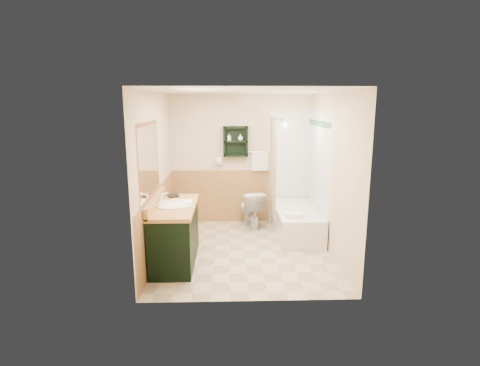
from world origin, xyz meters
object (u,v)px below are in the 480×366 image
object	(u,v)px
wall_shelf	(236,141)
toilet	(251,209)
vanity_book	(167,189)
soap_bottle_b	(240,138)
hair_dryer	(219,160)
soap_bottle_a	(229,139)
vanity	(175,234)
bathtub	(296,222)

from	to	relation	value
wall_shelf	toilet	world-z (taller)	wall_shelf
toilet	vanity_book	bearing A→B (deg)	24.88
soap_bottle_b	wall_shelf	bearing A→B (deg)	176.82
hair_dryer	soap_bottle_a	bearing A→B (deg)	-9.38
wall_shelf	vanity	world-z (taller)	wall_shelf
toilet	soap_bottle_b	world-z (taller)	soap_bottle_b
soap_bottle_a	soap_bottle_b	xyz separation A→B (m)	(0.21, 0.00, 0.02)
vanity	wall_shelf	bearing A→B (deg)	63.29
vanity_book	bathtub	bearing A→B (deg)	-2.11
vanity_book	vanity	bearing A→B (deg)	-88.91
wall_shelf	soap_bottle_a	xyz separation A→B (m)	(-0.12, -0.01, 0.04)
wall_shelf	soap_bottle_a	distance (m)	0.13
toilet	soap_bottle_b	distance (m)	1.31
hair_dryer	vanity_book	size ratio (longest dim) A/B	1.08
vanity	vanity_book	distance (m)	0.74
wall_shelf	vanity	distance (m)	2.29
vanity	vanity_book	world-z (taller)	vanity_book
soap_bottle_a	hair_dryer	bearing A→B (deg)	170.62
soap_bottle_b	bathtub	bearing A→B (deg)	-37.17
hair_dryer	soap_bottle_b	world-z (taller)	soap_bottle_b
hair_dryer	toilet	distance (m)	1.07
hair_dryer	vanity	xyz separation A→B (m)	(-0.59, -1.80, -0.78)
hair_dryer	vanity_book	bearing A→B (deg)	-120.05
bathtub	vanity_book	distance (m)	2.28
vanity_book	toilet	bearing A→B (deg)	20.41
soap_bottle_b	soap_bottle_a	bearing A→B (deg)	180.00
vanity	soap_bottle_b	world-z (taller)	soap_bottle_b
vanity	bathtub	bearing A→B (deg)	29.01
hair_dryer	soap_bottle_b	size ratio (longest dim) A/B	2.05
toilet	vanity_book	world-z (taller)	vanity_book
hair_dryer	soap_bottle_a	world-z (taller)	soap_bottle_a
vanity	soap_bottle_a	distance (m)	2.26
toilet	soap_bottle_a	distance (m)	1.34
bathtub	vanity_book	world-z (taller)	vanity_book
vanity	bathtub	xyz separation A→B (m)	(1.92, 1.06, -0.19)
soap_bottle_a	bathtub	bearing A→B (deg)	-31.80
vanity	toilet	size ratio (longest dim) A/B	1.94
wall_shelf	vanity_book	distance (m)	1.77
toilet	wall_shelf	bearing A→B (deg)	-56.47
vanity	soap_bottle_b	size ratio (longest dim) A/B	11.36
vanity	soap_bottle_b	bearing A→B (deg)	60.95
hair_dryer	vanity	size ratio (longest dim) A/B	0.18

